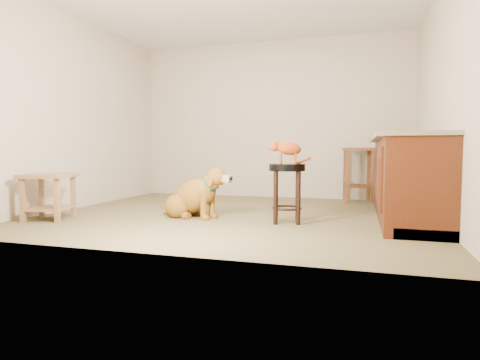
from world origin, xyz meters
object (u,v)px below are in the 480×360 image
(golden_retriever, at_px, (194,197))
(side_table, at_px, (49,190))
(tabby_kitten, at_px, (286,149))
(padded_stool, at_px, (287,181))
(wood_stool, at_px, (358,174))

(golden_retriever, bearing_deg, side_table, -143.68)
(side_table, relative_size, tabby_kitten, 1.36)
(side_table, xyz_separation_m, golden_retriever, (1.50, 0.61, -0.10))
(padded_stool, height_order, tabby_kitten, tabby_kitten)
(golden_retriever, height_order, tabby_kitten, tabby_kitten)
(tabby_kitten, bearing_deg, wood_stool, 60.00)
(wood_stool, distance_m, tabby_kitten, 2.24)
(side_table, height_order, tabby_kitten, tabby_kitten)
(padded_stool, height_order, golden_retriever, padded_stool)
(wood_stool, xyz_separation_m, golden_retriever, (-1.82, -2.06, -0.20))
(wood_stool, distance_m, side_table, 4.26)
(padded_stool, bearing_deg, tabby_kitten, -175.16)
(padded_stool, height_order, wood_stool, wood_stool)
(golden_retriever, xyz_separation_m, tabby_kitten, (1.08, -0.03, 0.56))
(padded_stool, xyz_separation_m, wood_stool, (0.73, 2.09, -0.02))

